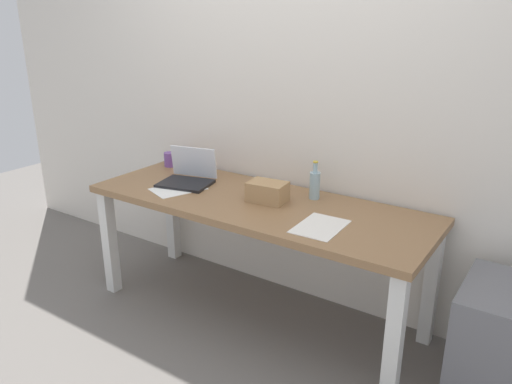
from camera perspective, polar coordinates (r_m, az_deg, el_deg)
The scene contains 11 objects.
ground_plane at distance 3.10m, azimuth -0.00°, elevation -13.62°, with size 8.00×8.00×0.00m, color slate.
back_wall at distance 2.97m, azimuth 4.49°, elevation 11.84°, with size 5.20×0.08×2.60m, color silver.
desk at distance 2.80m, azimuth -0.00°, elevation -2.72°, with size 1.97×0.70×0.72m.
laptop_left at distance 3.07m, azimuth -7.79°, elevation 1.75°, with size 0.35×0.31×0.21m.
beer_bottle at distance 2.79m, azimuth 6.73°, elevation 0.89°, with size 0.06×0.06×0.22m.
computer_mouse at distance 3.23m, azimuth -5.19°, elevation 2.29°, with size 0.06×0.10×0.03m, color #724799.
cardboard_box at distance 2.74m, azimuth 1.31°, elevation 0.03°, with size 0.21×0.14×0.11m, color tan.
coffee_mug at distance 3.45m, azimuth -9.80°, elevation 3.69°, with size 0.08×0.08×0.10m, color #724799.
paper_sheet_front_right at distance 2.45m, azimuth 7.34°, elevation -3.93°, with size 0.21×0.30×0.00m, color white.
paper_sheet_front_left at distance 2.99m, azimuth -8.89°, elevation 0.35°, with size 0.21×0.30×0.00m, color white.
filing_cabinet at distance 2.59m, azimuth 26.36°, elevation -15.63°, with size 0.40×0.48×0.58m, color slate.
Camera 1 is at (1.45, -2.16, 1.69)m, focal length 35.00 mm.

